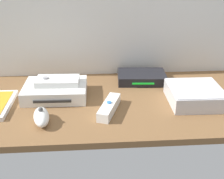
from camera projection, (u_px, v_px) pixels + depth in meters
ground_plane at (112, 103)px, 98.24cm from camera, size 100.00×48.00×2.00cm
game_console at (55, 90)px, 99.72cm from camera, size 21.35×16.86×4.40cm
mini_computer at (195, 95)px, 95.67cm from camera, size 17.34×17.34×5.30cm
network_router at (142, 77)px, 111.65cm from camera, size 18.71×13.18×3.40cm
remote_wand at (109, 107)px, 90.30cm from camera, size 8.31×15.16×3.40cm
remote_nunchuk at (41, 117)px, 84.01cm from camera, size 6.26×10.66×5.10cm
remote_classic_pad at (58, 81)px, 98.93cm from camera, size 14.69×8.54×2.40cm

